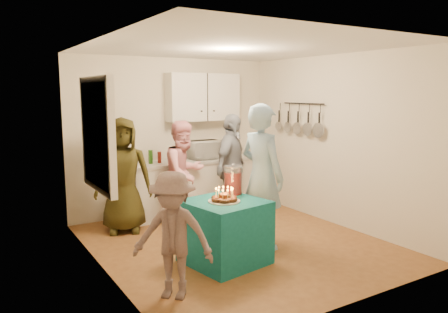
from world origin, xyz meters
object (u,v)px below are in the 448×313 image
party_table (225,232)px  man_birthday (262,176)px  punch_jar (233,181)px  child_near_left (173,236)px  microwave (205,150)px  counter (193,188)px  woman_back_center (184,173)px  woman_back_right (231,168)px  woman_back_left (123,175)px

party_table → man_birthday: bearing=17.2°
punch_jar → child_near_left: 1.43m
microwave → child_near_left: child_near_left is taller
counter → punch_jar: bearing=-102.3°
woman_back_center → punch_jar: bearing=-109.2°
man_birthday → woman_back_center: (-0.41, 1.45, -0.14)m
punch_jar → woman_back_right: size_ratio=0.20×
woman_back_right → child_near_left: 2.73m
woman_back_right → child_near_left: (-1.91, -1.94, -0.21)m
woman_back_left → child_near_left: woman_back_left is taller
man_birthday → woman_back_left: (-1.34, 1.57, -0.11)m
party_table → man_birthday: size_ratio=0.45×
man_birthday → party_table: bearing=97.8°
counter → woman_back_center: woman_back_center is taller
woman_back_right → punch_jar: bearing=-158.2°
counter → party_table: 2.28m
microwave → woman_back_center: bearing=-143.3°
counter → party_table: size_ratio=2.59×
woman_back_center → woman_back_right: woman_back_right is taller
microwave → woman_back_left: woman_back_left is taller
microwave → woman_back_left: bearing=-168.0°
punch_jar → woman_back_right: 1.40m
woman_back_right → man_birthday: bearing=-140.6°
child_near_left → man_birthday: bearing=68.0°
woman_back_center → man_birthday: bearing=-92.6°
man_birthday → child_near_left: 1.79m
punch_jar → microwave: bearing=71.1°
woman_back_left → child_near_left: 2.32m
microwave → man_birthday: (-0.23, -1.95, -0.12)m
woman_back_center → child_near_left: 2.49m
woman_back_left → woman_back_center: bearing=11.8°
man_birthday → woman_back_right: 1.25m
party_table → microwave: bearing=66.8°
microwave → woman_back_left: 1.63m
counter → microwave: (0.24, 0.00, 0.63)m
counter → woman_back_left: bearing=-164.0°
party_table → punch_jar: 0.66m
counter → man_birthday: man_birthday is taller
microwave → punch_jar: size_ratio=1.63×
punch_jar → woman_back_center: 1.43m
counter → man_birthday: 2.02m
woman_back_right → woman_back_center: bearing=125.1°
woman_back_left → child_near_left: size_ratio=1.32×
woman_back_center → child_near_left: (-1.20, -2.17, -0.17)m
party_table → counter: bearing=72.3°
microwave → man_birthday: 1.97m
woman_back_right → counter: bearing=76.4°
punch_jar → woman_back_left: bearing=120.5°
party_table → woman_back_right: woman_back_right is taller
child_near_left → punch_jar: bearing=76.2°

